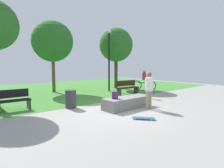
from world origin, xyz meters
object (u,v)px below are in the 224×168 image
at_px(skater_performing_trick, 149,88).
at_px(cyclist_on_bicycle, 144,82).
at_px(trash_bin, 71,99).
at_px(park_bench_near_lamppost, 127,87).
at_px(concrete_ledge, 128,102).
at_px(lamp_post, 109,54).
at_px(backpack_on_ledge, 115,95).
at_px(tree_young_birch, 116,45).
at_px(tree_slender_maple, 53,42).
at_px(park_bench_center_lawn, 10,100).
at_px(skateboard_by_ledge, 143,118).

relative_size(skater_performing_trick, cyclist_on_bicycle, 1.05).
xyz_separation_m(trash_bin, cyclist_on_bicycle, (7.45, 1.84, 0.22)).
bearing_deg(park_bench_near_lamppost, concrete_ledge, -135.49).
relative_size(lamp_post, cyclist_on_bicycle, 2.83).
distance_m(backpack_on_ledge, cyclist_on_bicycle, 7.10).
bearing_deg(trash_bin, concrete_ledge, -40.97).
relative_size(tree_young_birch, cyclist_on_bicycle, 3.10).
relative_size(backpack_on_ledge, cyclist_on_bicycle, 0.20).
relative_size(skater_performing_trick, tree_slender_maple, 0.33).
height_order(park_bench_center_lawn, trash_bin, park_bench_center_lawn).
distance_m(backpack_on_ledge, trash_bin, 2.07).
height_order(skater_performing_trick, trash_bin, skater_performing_trick).
xyz_separation_m(backpack_on_ledge, trash_bin, (-1.25, 1.63, -0.25)).
bearing_deg(concrete_ledge, tree_slender_maple, 92.80).
height_order(skateboard_by_ledge, cyclist_on_bicycle, cyclist_on_bicycle).
xyz_separation_m(lamp_post, trash_bin, (-4.82, -2.94, -2.27)).
distance_m(skateboard_by_ledge, lamp_post, 7.85).
distance_m(park_bench_near_lamppost, lamp_post, 2.89).
relative_size(concrete_ledge, backpack_on_ledge, 7.67).
xyz_separation_m(park_bench_near_lamppost, lamp_post, (0.03, 1.87, 2.20)).
bearing_deg(concrete_ledge, skateboard_by_ledge, -118.50).
distance_m(concrete_ledge, cyclist_on_bicycle, 6.54).
distance_m(skater_performing_trick, tree_slender_maple, 8.16).
distance_m(backpack_on_ledge, lamp_post, 6.15).
height_order(concrete_ledge, park_bench_center_lawn, park_bench_center_lawn).
bearing_deg(skater_performing_trick, skateboard_by_ledge, -147.71).
height_order(tree_slender_maple, cyclist_on_bicycle, tree_slender_maple).
relative_size(concrete_ledge, trash_bin, 2.98).
height_order(tree_slender_maple, trash_bin, tree_slender_maple).
distance_m(backpack_on_ledge, park_bench_near_lamppost, 4.46).
bearing_deg(skateboard_by_ledge, park_bench_center_lawn, 125.56).
bearing_deg(tree_slender_maple, lamp_post, -35.53).
relative_size(backpack_on_ledge, trash_bin, 0.39).
distance_m(concrete_ledge, backpack_on_ledge, 0.83).
bearing_deg(tree_slender_maple, cyclist_on_bicycle, -30.20).
relative_size(park_bench_near_lamppost, tree_young_birch, 0.34).
height_order(concrete_ledge, backpack_on_ledge, backpack_on_ledge).
relative_size(skateboard_by_ledge, tree_young_birch, 0.16).
bearing_deg(skateboard_by_ledge, tree_slender_maple, 86.10).
relative_size(backpack_on_ledge, tree_slender_maple, 0.06).
bearing_deg(skateboard_by_ledge, park_bench_near_lamppost, 50.08).
distance_m(tree_slender_maple, lamp_post, 4.02).
bearing_deg(backpack_on_ledge, tree_young_birch, 16.26).
relative_size(tree_young_birch, tree_slender_maple, 0.98).
height_order(backpack_on_ledge, skateboard_by_ledge, backpack_on_ledge).
bearing_deg(trash_bin, tree_young_birch, 31.90).
relative_size(backpack_on_ledge, tree_young_birch, 0.07).
bearing_deg(tree_slender_maple, tree_young_birch, -13.37).
height_order(park_bench_near_lamppost, tree_young_birch, tree_young_birch).
height_order(tree_young_birch, lamp_post, tree_young_birch).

